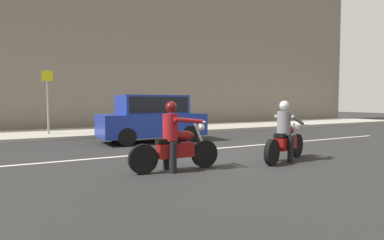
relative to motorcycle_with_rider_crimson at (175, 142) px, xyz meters
The scene contains 8 objects.
ground_plane 2.60m from the motorcycle_with_rider_crimson, 36.73° to the left, with size 80.00×80.00×0.00m, color #272727.
sidewalk_slab 9.73m from the motorcycle_with_rider_crimson, 78.01° to the left, with size 40.00×4.40×0.14m, color #A8A399.
building_facade 13.86m from the motorcycle_with_rider_crimson, 81.11° to the left, with size 40.00×1.40×10.54m, color slate.
lane_marking_stripe 3.20m from the motorcycle_with_rider_crimson, 50.17° to the left, with size 18.00×0.14×0.01m, color silver.
motorcycle_with_rider_crimson is the anchor object (origin of this frame).
motorcycle_with_rider_gray 3.06m from the motorcycle_with_rider_crimson, ahead, with size 2.09×1.01×1.57m.
parked_hatchback_cobalt_blue 5.31m from the motorcycle_with_rider_crimson, 73.94° to the left, with size 3.99×1.76×1.80m.
street_sign_post 9.10m from the motorcycle_with_rider_crimson, 102.19° to the left, with size 0.44×0.08×2.79m.
Camera 1 is at (-5.06, -7.87, 1.53)m, focal length 29.73 mm.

